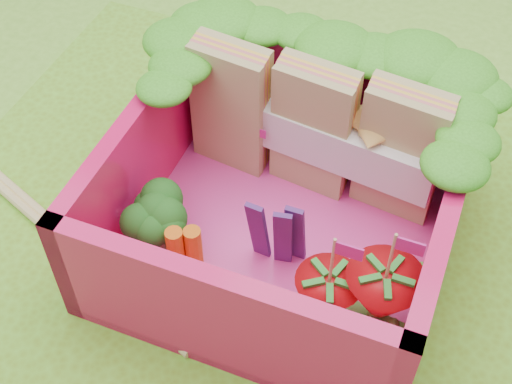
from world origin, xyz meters
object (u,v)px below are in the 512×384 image
object	(u,v)px
bento_box	(285,196)
strawberry_left	(327,299)
broccoli	(157,218)
chopsticks	(18,198)
sandwich_stack	(314,129)
strawberry_right	(381,298)

from	to	relation	value
bento_box	strawberry_left	size ratio (longest dim) A/B	2.66
broccoli	chopsticks	bearing A→B (deg)	178.46
sandwich_stack	chopsticks	xyz separation A→B (m)	(-1.16, -0.57, -0.32)
strawberry_left	chopsticks	bearing A→B (deg)	176.11
chopsticks	broccoli	bearing A→B (deg)	-1.54
strawberry_left	chopsticks	xyz separation A→B (m)	(-1.44, 0.10, -0.16)
sandwich_stack	strawberry_left	distance (m)	0.75
broccoli	sandwich_stack	bearing A→B (deg)	53.00
strawberry_left	strawberry_right	xyz separation A→B (m)	(0.18, 0.06, 0.02)
broccoli	strawberry_left	bearing A→B (deg)	-6.19
sandwich_stack	strawberry_left	size ratio (longest dim) A/B	2.24
broccoli	strawberry_right	bearing A→B (deg)	-0.92
chopsticks	sandwich_stack	bearing A→B (deg)	26.21
strawberry_left	chopsticks	world-z (taller)	strawberry_left
sandwich_stack	chopsticks	size ratio (longest dim) A/B	0.50
bento_box	chopsticks	size ratio (longest dim) A/B	0.60
strawberry_right	bento_box	bearing A→B (deg)	150.65
broccoli	strawberry_left	size ratio (longest dim) A/B	0.67
sandwich_stack	broccoli	world-z (taller)	sandwich_stack
strawberry_right	broccoli	bearing A→B (deg)	179.08
sandwich_stack	broccoli	size ratio (longest dim) A/B	3.34
strawberry_left	sandwich_stack	bearing A→B (deg)	112.99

